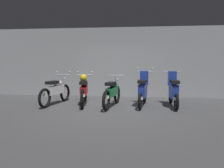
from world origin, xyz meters
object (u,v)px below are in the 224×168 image
motorbike_slot_1 (84,90)px  motorbike_slot_4 (173,91)px  motorbike_slot_3 (143,91)px  motorbike_slot_0 (56,90)px  motorbike_slot_2 (112,92)px

motorbike_slot_1 → motorbike_slot_4: size_ratio=1.15×
motorbike_slot_3 → motorbike_slot_4: motorbike_slot_3 is taller
motorbike_slot_0 → motorbike_slot_3: bearing=0.4°
motorbike_slot_2 → motorbike_slot_4: 2.03m
motorbike_slot_0 → motorbike_slot_2: bearing=-5.0°
motorbike_slot_4 → motorbike_slot_0: bearing=-179.4°
motorbike_slot_2 → motorbike_slot_0: bearing=175.0°
motorbike_slot_3 → motorbike_slot_4: (1.00, 0.02, -0.00)m
motorbike_slot_2 → motorbike_slot_1: bearing=168.9°
motorbike_slot_3 → motorbike_slot_4: 1.01m
motorbike_slot_4 → motorbike_slot_1: bearing=-179.7°
motorbike_slot_1 → motorbike_slot_2: (1.02, -0.20, -0.04)m
motorbike_slot_3 → motorbike_slot_4: size_ratio=1.00×
motorbike_slot_0 → motorbike_slot_2: 2.03m
motorbike_slot_1 → motorbike_slot_0: bearing=-178.7°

